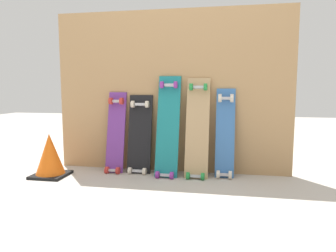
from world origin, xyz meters
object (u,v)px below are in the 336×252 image
Objects in this scene: skateboard_natural at (197,131)px; traffic_cone at (50,155)px; skateboard_teal at (167,130)px; skateboard_blue at (225,136)px; skateboard_black at (140,137)px; skateboard_purple at (116,136)px.

traffic_cone is (-1.27, -0.26, -0.21)m from skateboard_natural.
skateboard_blue is (0.51, 0.04, -0.05)m from skateboard_teal.
skateboard_teal is 0.51m from skateboard_blue.
skateboard_black is at bearing 170.66° from skateboard_teal.
skateboard_purple is at bearing 178.39° from skateboard_natural.
skateboard_black is at bearing 179.94° from skateboard_blue.
traffic_cone is (-0.51, -0.28, -0.15)m from skateboard_purple.
skateboard_teal is at bearing -3.52° from skateboard_purple.
traffic_cone is (-0.74, -0.29, -0.14)m from skateboard_black.
skateboard_purple is 0.60m from traffic_cone.
skateboard_purple is 0.50m from skateboard_teal.
skateboard_teal is 2.49× the size of traffic_cone.
skateboard_teal is at bearing 13.91° from traffic_cone.
skateboard_purple is at bearing -176.54° from skateboard_black.
skateboard_black is 0.82× the size of skateboard_teal.
skateboard_blue is at bearing 4.93° from skateboard_teal.
skateboard_purple is 1.01m from skateboard_blue.
skateboard_teal is 1.06m from traffic_cone.
skateboard_black reaches higher than traffic_cone.
skateboard_teal reaches higher than skateboard_purple.
skateboard_natural is 1.12× the size of skateboard_blue.
skateboard_black is 2.04× the size of traffic_cone.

